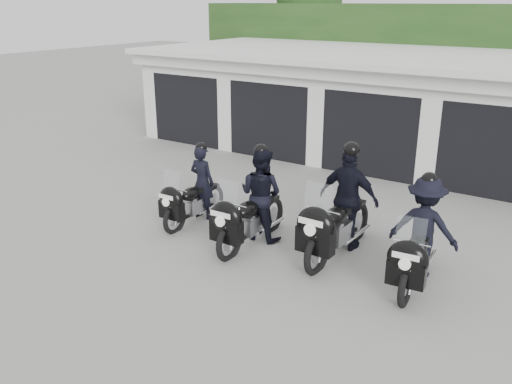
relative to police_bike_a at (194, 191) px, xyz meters
The scene contains 7 objects.
ground 1.96m from the police_bike_a, 16.21° to the right, with size 80.00×80.00×0.00m, color gray.
garage_block 7.78m from the police_bike_a, 76.83° to the left, with size 16.40×6.80×2.96m.
background_vegetation 12.76m from the police_bike_a, 80.23° to the left, with size 20.00×3.90×5.80m.
police_bike_a is the anchor object (origin of this frame).
police_bike_b 1.63m from the police_bike_a, ahead, with size 0.90×2.25×1.96m.
police_bike_c 3.23m from the police_bike_a, ahead, with size 1.17×2.44×2.12m.
police_bike_d 4.72m from the police_bike_a, ahead, with size 1.18×2.17×1.89m.
Camera 1 is at (5.19, -7.59, 4.42)m, focal length 38.00 mm.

